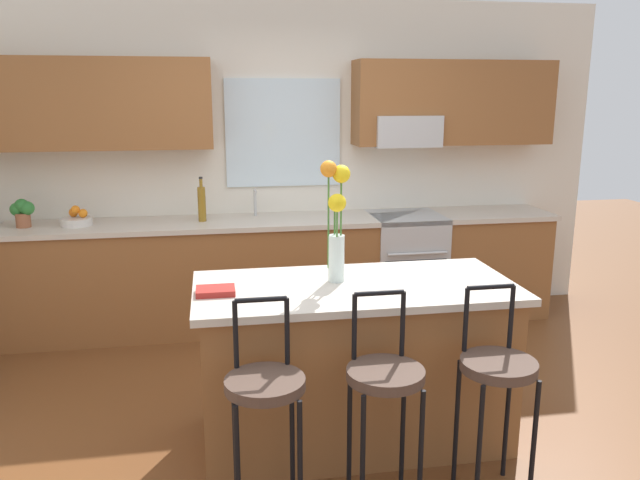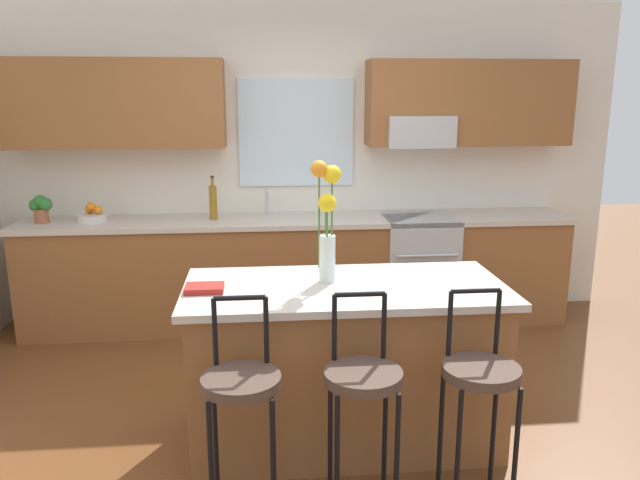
{
  "view_description": "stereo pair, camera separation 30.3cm",
  "coord_description": "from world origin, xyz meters",
  "px_view_note": "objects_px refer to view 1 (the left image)",
  "views": [
    {
      "loc": [
        -0.61,
        -3.34,
        1.94
      ],
      "look_at": [
        0.07,
        0.55,
        1.0
      ],
      "focal_mm": 34.99,
      "sensor_mm": 36.0,
      "label": 1
    },
    {
      "loc": [
        -0.31,
        -3.38,
        1.94
      ],
      "look_at": [
        0.07,
        0.55,
        1.0
      ],
      "focal_mm": 34.99,
      "sensor_mm": 36.0,
      "label": 2
    }
  ],
  "objects_px": {
    "oven_range": "(405,267)",
    "bottle_olive_oil": "(202,203)",
    "bar_stool_far": "(497,375)",
    "potted_plant_small": "(22,211)",
    "bar_stool_near": "(265,393)",
    "bar_stool_middle": "(385,384)",
    "fruit_bowl_oranges": "(77,219)",
    "flower_vase": "(336,217)",
    "cookbook": "(216,291)",
    "kitchen_island": "(354,362)"
  },
  "relations": [
    {
      "from": "oven_range",
      "to": "bar_stool_far",
      "type": "relative_size",
      "value": 0.88
    },
    {
      "from": "oven_range",
      "to": "bar_stool_middle",
      "type": "bearing_deg",
      "value": -109.5
    },
    {
      "from": "bottle_olive_oil",
      "to": "fruit_bowl_oranges",
      "type": "bearing_deg",
      "value": 179.79
    },
    {
      "from": "bar_stool_far",
      "to": "fruit_bowl_oranges",
      "type": "xyz_separation_m",
      "value": [
        -2.35,
        2.5,
        0.33
      ]
    },
    {
      "from": "bar_stool_near",
      "to": "bottle_olive_oil",
      "type": "bearing_deg",
      "value": 96.5
    },
    {
      "from": "bar_stool_middle",
      "to": "bottle_olive_oil",
      "type": "distance_m",
      "value": 2.67
    },
    {
      "from": "bar_stool_near",
      "to": "potted_plant_small",
      "type": "distance_m",
      "value": 3.02
    },
    {
      "from": "kitchen_island",
      "to": "cookbook",
      "type": "bearing_deg",
      "value": -176.99
    },
    {
      "from": "bar_stool_near",
      "to": "flower_vase",
      "type": "relative_size",
      "value": 1.56
    },
    {
      "from": "fruit_bowl_oranges",
      "to": "bottle_olive_oil",
      "type": "xyz_separation_m",
      "value": [
        0.97,
        -0.0,
        0.1
      ]
    },
    {
      "from": "oven_range",
      "to": "bar_stool_far",
      "type": "bearing_deg",
      "value": -97.51
    },
    {
      "from": "fruit_bowl_oranges",
      "to": "potted_plant_small",
      "type": "relative_size",
      "value": 1.08
    },
    {
      "from": "oven_range",
      "to": "kitchen_island",
      "type": "relative_size",
      "value": 0.53
    },
    {
      "from": "oven_range",
      "to": "bottle_olive_oil",
      "type": "bearing_deg",
      "value": 179.17
    },
    {
      "from": "bar_stool_middle",
      "to": "bottle_olive_oil",
      "type": "height_order",
      "value": "bottle_olive_oil"
    },
    {
      "from": "bottle_olive_oil",
      "to": "potted_plant_small",
      "type": "relative_size",
      "value": 1.62
    },
    {
      "from": "oven_range",
      "to": "bar_stool_near",
      "type": "xyz_separation_m",
      "value": [
        -1.43,
        -2.48,
        0.18
      ]
    },
    {
      "from": "oven_range",
      "to": "flower_vase",
      "type": "distance_m",
      "value": 2.19
    },
    {
      "from": "bottle_olive_oil",
      "to": "potted_plant_small",
      "type": "height_order",
      "value": "bottle_olive_oil"
    },
    {
      "from": "bar_stool_middle",
      "to": "fruit_bowl_oranges",
      "type": "distance_m",
      "value": 3.1
    },
    {
      "from": "oven_range",
      "to": "potted_plant_small",
      "type": "xyz_separation_m",
      "value": [
        -3.07,
        0.02,
        0.59
      ]
    },
    {
      "from": "bar_stool_far",
      "to": "oven_range",
      "type": "bearing_deg",
      "value": 82.49
    },
    {
      "from": "bar_stool_far",
      "to": "potted_plant_small",
      "type": "xyz_separation_m",
      "value": [
        -2.75,
        2.5,
        0.41
      ]
    },
    {
      "from": "flower_vase",
      "to": "oven_range",
      "type": "bearing_deg",
      "value": 61.44
    },
    {
      "from": "bar_stool_far",
      "to": "flower_vase",
      "type": "height_order",
      "value": "flower_vase"
    },
    {
      "from": "oven_range",
      "to": "kitchen_island",
      "type": "distance_m",
      "value": 2.05
    },
    {
      "from": "cookbook",
      "to": "bar_stool_far",
      "type": "bearing_deg",
      "value": -24.15
    },
    {
      "from": "kitchen_island",
      "to": "fruit_bowl_oranges",
      "type": "distance_m",
      "value": 2.66
    },
    {
      "from": "cookbook",
      "to": "fruit_bowl_oranges",
      "type": "relative_size",
      "value": 0.83
    },
    {
      "from": "bar_stool_far",
      "to": "cookbook",
      "type": "distance_m",
      "value": 1.46
    },
    {
      "from": "bar_stool_far",
      "to": "potted_plant_small",
      "type": "distance_m",
      "value": 3.74
    },
    {
      "from": "bar_stool_middle",
      "to": "potted_plant_small",
      "type": "bearing_deg",
      "value": 131.28
    },
    {
      "from": "bar_stool_far",
      "to": "bottle_olive_oil",
      "type": "bearing_deg",
      "value": 118.98
    },
    {
      "from": "flower_vase",
      "to": "bar_stool_far",
      "type": "bearing_deg",
      "value": -47.1
    },
    {
      "from": "potted_plant_small",
      "to": "bottle_olive_oil",
      "type": "bearing_deg",
      "value": 0.01
    },
    {
      "from": "bar_stool_near",
      "to": "bar_stool_middle",
      "type": "distance_m",
      "value": 0.55
    },
    {
      "from": "kitchen_island",
      "to": "bar_stool_far",
      "type": "bearing_deg",
      "value": -48.52
    },
    {
      "from": "potted_plant_small",
      "to": "cookbook",
      "type": "bearing_deg",
      "value": -52.99
    },
    {
      "from": "kitchen_island",
      "to": "potted_plant_small",
      "type": "distance_m",
      "value": 2.95
    },
    {
      "from": "bar_stool_middle",
      "to": "bar_stool_far",
      "type": "bearing_deg",
      "value": 0.0
    },
    {
      "from": "bar_stool_middle",
      "to": "bar_stool_far",
      "type": "height_order",
      "value": "same"
    },
    {
      "from": "flower_vase",
      "to": "fruit_bowl_oranges",
      "type": "distance_m",
      "value": 2.51
    },
    {
      "from": "bar_stool_far",
      "to": "bar_stool_middle",
      "type": "bearing_deg",
      "value": 180.0
    },
    {
      "from": "bar_stool_near",
      "to": "fruit_bowl_oranges",
      "type": "bearing_deg",
      "value": 116.61
    },
    {
      "from": "oven_range",
      "to": "potted_plant_small",
      "type": "bearing_deg",
      "value": 179.54
    },
    {
      "from": "bar_stool_middle",
      "to": "cookbook",
      "type": "height_order",
      "value": "bar_stool_middle"
    },
    {
      "from": "potted_plant_small",
      "to": "flower_vase",
      "type": "bearing_deg",
      "value": -40.7
    },
    {
      "from": "flower_vase",
      "to": "cookbook",
      "type": "height_order",
      "value": "flower_vase"
    },
    {
      "from": "oven_range",
      "to": "bar_stool_middle",
      "type": "relative_size",
      "value": 0.88
    },
    {
      "from": "bar_stool_middle",
      "to": "fruit_bowl_oranges",
      "type": "bearing_deg",
      "value": 125.78
    }
  ]
}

